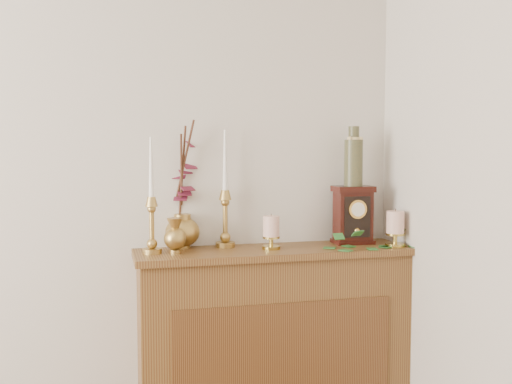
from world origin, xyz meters
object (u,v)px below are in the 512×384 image
object	(u,v)px
ginger_jar	(184,190)
ceramic_vase	(354,159)
mantel_clock	(353,215)
candlestick_center	(225,209)
bud_vase	(175,236)
candlestick_left	(152,216)

from	to	relation	value
ginger_jar	ceramic_vase	distance (m)	0.80
ceramic_vase	mantel_clock	bearing A→B (deg)	-91.79
candlestick_center	bud_vase	size ratio (longest dim) A/B	3.48
candlestick_left	candlestick_center	bearing A→B (deg)	14.21
bud_vase	ceramic_vase	size ratio (longest dim) A/B	0.55
candlestick_left	ceramic_vase	world-z (taller)	ceramic_vase
candlestick_left	ceramic_vase	xyz separation A→B (m)	(0.93, 0.04, 0.23)
ceramic_vase	candlestick_left	bearing A→B (deg)	-177.66
bud_vase	mantel_clock	bearing A→B (deg)	4.46
candlestick_center	ginger_jar	bearing A→B (deg)	161.46
ginger_jar	candlestick_center	bearing A→B (deg)	-18.54
candlestick_left	bud_vase	size ratio (longest dim) A/B	3.26
candlestick_left	ceramic_vase	bearing A→B (deg)	2.34
ginger_jar	mantel_clock	distance (m)	0.80
ginger_jar	mantel_clock	xyz separation A→B (m)	(0.78, -0.11, -0.12)
bud_vase	ceramic_vase	bearing A→B (deg)	4.63
candlestick_left	bud_vase	xyz separation A→B (m)	(0.09, -0.03, -0.09)
candlestick_center	mantel_clock	world-z (taller)	candlestick_center
candlestick_center	bud_vase	xyz separation A→B (m)	(-0.24, -0.11, -0.10)
bud_vase	ginger_jar	size ratio (longest dim) A/B	0.27
candlestick_left	mantel_clock	bearing A→B (deg)	2.19
ginger_jar	mantel_clock	world-z (taller)	ginger_jar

